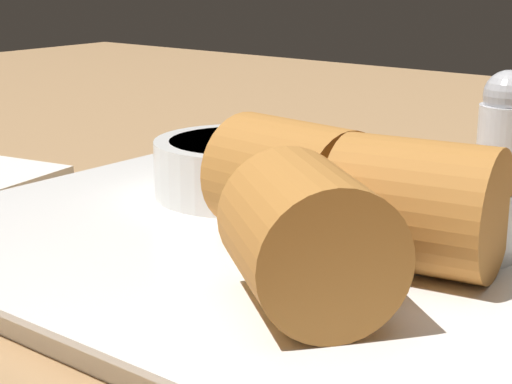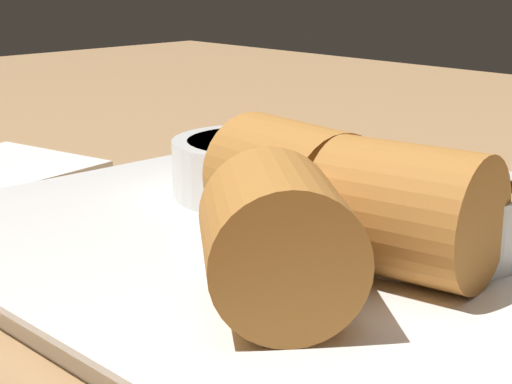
{
  "view_description": "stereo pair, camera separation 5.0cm",
  "coord_description": "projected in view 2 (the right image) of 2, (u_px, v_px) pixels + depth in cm",
  "views": [
    {
      "loc": [
        26.69,
        -32.72,
        16.45
      ],
      "look_at": [
        2.39,
        -2.41,
        5.77
      ],
      "focal_mm": 60.0,
      "sensor_mm": 36.0,
      "label": 1
    },
    {
      "loc": [
        30.39,
        -29.34,
        16.45
      ],
      "look_at": [
        2.39,
        -2.41,
        5.77
      ],
      "focal_mm": 60.0,
      "sensor_mm": 36.0,
      "label": 2
    }
  ],
  "objects": [
    {
      "name": "roll_back_left",
      "position": [
        286.0,
        179.0,
        0.4
      ],
      "size": [
        7.99,
        6.43,
        5.67
      ],
      "color": "#B77533",
      "rests_on": "serving_plate"
    },
    {
      "name": "roll_front_left",
      "position": [
        277.0,
        236.0,
        0.32
      ],
      "size": [
        8.76,
        8.58,
        5.67
      ],
      "color": "#B77533",
      "rests_on": "serving_plate"
    },
    {
      "name": "dipping_bowl_far",
      "position": [
        425.0,
        212.0,
        0.39
      ],
      "size": [
        9.46,
        9.46,
        3.17
      ],
      "color": "silver",
      "rests_on": "serving_plate"
    },
    {
      "name": "table_surface",
      "position": [
        258.0,
        262.0,
        0.45
      ],
      "size": [
        180.0,
        140.0,
        2.0
      ],
      "color": "#A87F54",
      "rests_on": "ground"
    },
    {
      "name": "dipping_bowl_near",
      "position": [
        256.0,
        165.0,
        0.48
      ],
      "size": [
        9.46,
        9.46,
        3.17
      ],
      "color": "silver",
      "rests_on": "serving_plate"
    },
    {
      "name": "napkin",
      "position": [
        4.0,
        167.0,
        0.6
      ],
      "size": [
        13.06,
        11.7,
        0.6
      ],
      "color": "silver",
      "rests_on": "table_surface"
    },
    {
      "name": "roll_front_right",
      "position": [
        397.0,
        210.0,
        0.35
      ],
      "size": [
        8.08,
        6.7,
        5.67
      ],
      "color": "#B77533",
      "rests_on": "serving_plate"
    },
    {
      "name": "serving_plate",
      "position": [
        256.0,
        252.0,
        0.41
      ],
      "size": [
        33.68,
        25.75,
        1.5
      ],
      "color": "white",
      "rests_on": "table_surface"
    }
  ]
}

